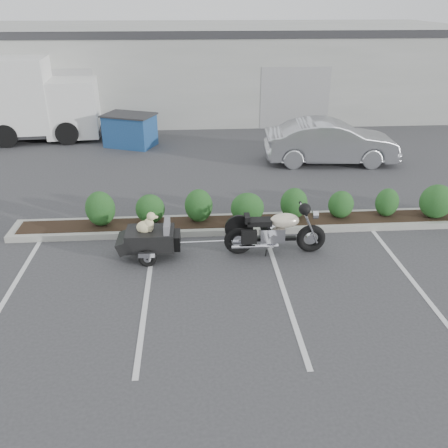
{
  "coord_description": "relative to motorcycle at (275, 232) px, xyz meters",
  "views": [
    {
      "loc": [
        -0.54,
        -8.52,
        5.25
      ],
      "look_at": [
        0.13,
        0.82,
        0.75
      ],
      "focal_mm": 38.0,
      "sensor_mm": 36.0,
      "label": 1
    }
  ],
  "objects": [
    {
      "name": "pet_trailer",
      "position": [
        -2.78,
        0.02,
        -0.07
      ],
      "size": [
        1.83,
        1.02,
        1.1
      ],
      "rotation": [
        0.0,
        0.0,
        -0.02
      ],
      "color": "black",
      "rests_on": "ground"
    },
    {
      "name": "ground",
      "position": [
        -1.27,
        -0.8,
        -0.53
      ],
      "size": [
        90.0,
        90.0,
        0.0
      ],
      "primitive_type": "plane",
      "color": "#38383A",
      "rests_on": "ground"
    },
    {
      "name": "planter_kerb",
      "position": [
        -0.27,
        1.4,
        -0.45
      ],
      "size": [
        12.0,
        1.0,
        0.15
      ],
      "primitive_type": "cube",
      "color": "#9E9E93",
      "rests_on": "ground"
    },
    {
      "name": "dumpster",
      "position": [
        -4.14,
        8.87,
        0.1
      ],
      "size": [
        2.22,
        1.9,
        1.23
      ],
      "rotation": [
        0.0,
        0.0,
        -0.39
      ],
      "color": "navy",
      "rests_on": "ground"
    },
    {
      "name": "sedan",
      "position": [
        2.99,
        6.28,
        0.21
      ],
      "size": [
        4.59,
        1.86,
        1.48
      ],
      "primitive_type": "imported",
      "rotation": [
        0.0,
        0.0,
        1.5
      ],
      "color": "#B5B6BD",
      "rests_on": "ground"
    },
    {
      "name": "delivery_truck",
      "position": [
        -8.82,
        10.14,
        0.99
      ],
      "size": [
        7.09,
        2.94,
        3.16
      ],
      "rotation": [
        0.0,
        0.0,
        0.09
      ],
      "color": "white",
      "rests_on": "ground"
    },
    {
      "name": "motorcycle",
      "position": [
        0.0,
        0.0,
        0.0
      ],
      "size": [
        2.3,
        0.78,
        1.32
      ],
      "rotation": [
        0.0,
        0.0,
        -0.02
      ],
      "color": "black",
      "rests_on": "ground"
    },
    {
      "name": "building",
      "position": [
        -1.27,
        16.2,
        1.47
      ],
      "size": [
        26.0,
        10.0,
        4.0
      ],
      "primitive_type": "cube",
      "color": "#9EA099",
      "rests_on": "ground"
    }
  ]
}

